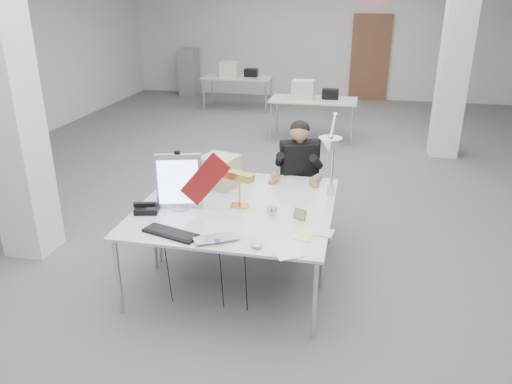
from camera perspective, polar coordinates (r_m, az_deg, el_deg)
room_shell at (r=6.53m, az=2.78°, el=13.75°), size 10.04×14.04×3.24m
desk_main at (r=4.33m, az=-3.69°, el=-3.96°), size 1.80×0.90×0.02m
desk_second at (r=5.13m, az=-1.00°, el=0.36°), size 1.80×0.90×0.02m
bg_desk_a at (r=9.47m, az=6.58°, el=10.41°), size 1.60×0.80×0.02m
bg_desk_b at (r=11.95m, az=-2.11°, el=12.97°), size 1.60×0.80×0.02m
filing_cabinet at (r=13.83m, az=-7.64°, el=13.45°), size 0.45×0.55×1.20m
office_chair at (r=5.69m, az=4.87°, el=0.66°), size 0.71×0.71×1.14m
seated_person at (r=5.53m, az=4.91°, el=3.66°), size 0.58×0.65×0.80m
monitor at (r=4.61m, az=-8.79°, el=1.21°), size 0.42×0.15×0.52m
pennant at (r=4.48m, az=-5.85°, el=1.44°), size 0.49×0.02×0.52m
keyboard at (r=4.22m, az=-9.73°, el=-4.66°), size 0.52×0.30×0.02m
laptop at (r=4.02m, az=-4.38°, el=-5.73°), size 0.43×0.38×0.03m
mouse at (r=3.94m, az=0.04°, el=-6.20°), size 0.10×0.06×0.04m
bankers_lamp at (r=4.62m, az=-1.90°, el=0.17°), size 0.31×0.21×0.32m
desk_phone at (r=4.67m, az=-12.34°, el=-1.92°), size 0.25×0.23×0.05m
picture_frame_left at (r=4.77m, az=-9.99°, el=-0.82°), size 0.14×0.06×0.11m
picture_frame_right at (r=4.42m, az=5.04°, el=-2.55°), size 0.13×0.09×0.10m
desk_clock at (r=4.49m, az=1.86°, el=-2.03°), size 0.10×0.06×0.09m
paper_stack_a at (r=3.94m, az=3.43°, el=-6.51°), size 0.36×0.39×0.01m
paper_stack_b at (r=4.17m, az=5.41°, el=-4.88°), size 0.20×0.25×0.01m
paper_stack_c at (r=4.23m, az=7.33°, el=-4.56°), size 0.24×0.18×0.01m
beige_monitor at (r=5.13m, az=-4.16°, el=2.38°), size 0.41×0.40×0.32m
architect_lamp at (r=4.63m, az=8.60°, el=3.77°), size 0.43×0.74×0.90m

